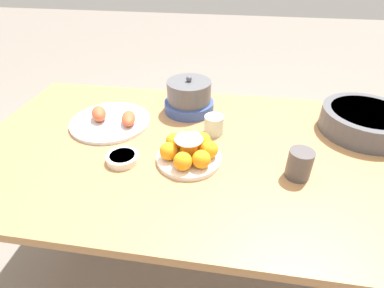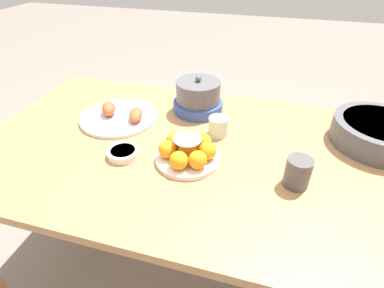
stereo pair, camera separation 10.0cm
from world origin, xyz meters
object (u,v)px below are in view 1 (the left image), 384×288
object	(u,v)px
seafood_platter	(111,120)
cup_near	(299,164)
dining_table	(195,168)
warming_pot	(189,97)
cake_plate	(189,151)
cup_far	(214,125)
sauce_bowl	(123,158)
serving_bowl	(365,121)

from	to	relation	value
seafood_platter	cup_near	size ratio (longest dim) A/B	3.34
dining_table	warming_pot	xyz separation A→B (m)	(-0.06, 0.26, 0.16)
seafood_platter	cup_near	xyz separation A→B (m)	(0.69, -0.21, 0.03)
dining_table	cake_plate	bearing A→B (deg)	-96.13
seafood_platter	cup_far	size ratio (longest dim) A/B	4.29
sauce_bowl	cup_far	bearing A→B (deg)	38.17
serving_bowl	sauce_bowl	bearing A→B (deg)	-159.20
warming_pot	seafood_platter	bearing A→B (deg)	-151.92
dining_table	cup_far	size ratio (longest dim) A/B	21.81
dining_table	sauce_bowl	world-z (taller)	sauce_bowl
cake_plate	seafood_platter	world-z (taller)	cake_plate
dining_table	warming_pot	distance (m)	0.31
dining_table	sauce_bowl	size ratio (longest dim) A/B	14.89
cake_plate	cup_far	xyz separation A→B (m)	(0.06, 0.18, -0.00)
cup_near	dining_table	bearing A→B (deg)	163.03
cake_plate	sauce_bowl	world-z (taller)	cake_plate
dining_table	cake_plate	size ratio (longest dim) A/B	7.40
dining_table	cup_far	world-z (taller)	cup_far
cup_far	serving_bowl	bearing A→B (deg)	9.99
sauce_bowl	seafood_platter	world-z (taller)	seafood_platter
sauce_bowl	cup_far	distance (m)	0.36
serving_bowl	seafood_platter	distance (m)	0.97
dining_table	seafood_platter	size ratio (longest dim) A/B	5.08
sauce_bowl	warming_pot	bearing A→B (deg)	67.06
cup_near	warming_pot	size ratio (longest dim) A/B	0.45
cup_far	warming_pot	world-z (taller)	warming_pot
sauce_bowl	warming_pot	world-z (taller)	warming_pot
serving_bowl	cup_near	distance (m)	0.41
dining_table	serving_bowl	bearing A→B (deg)	18.38
cup_near	cup_far	distance (m)	0.35
seafood_platter	cup_far	distance (m)	0.41
sauce_bowl	cup_far	xyz separation A→B (m)	(0.28, 0.22, 0.02)
dining_table	sauce_bowl	bearing A→B (deg)	-152.96
dining_table	cup_far	bearing A→B (deg)	62.11
dining_table	cup_near	world-z (taller)	cup_near
warming_pot	cup_near	bearing A→B (deg)	-42.53
serving_bowl	sauce_bowl	world-z (taller)	serving_bowl
seafood_platter	cup_far	xyz separation A→B (m)	(0.41, -0.00, 0.02)
dining_table	cup_near	distance (m)	0.38
sauce_bowl	cup_near	world-z (taller)	cup_near
dining_table	cup_near	size ratio (longest dim) A/B	16.98
dining_table	serving_bowl	distance (m)	0.66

